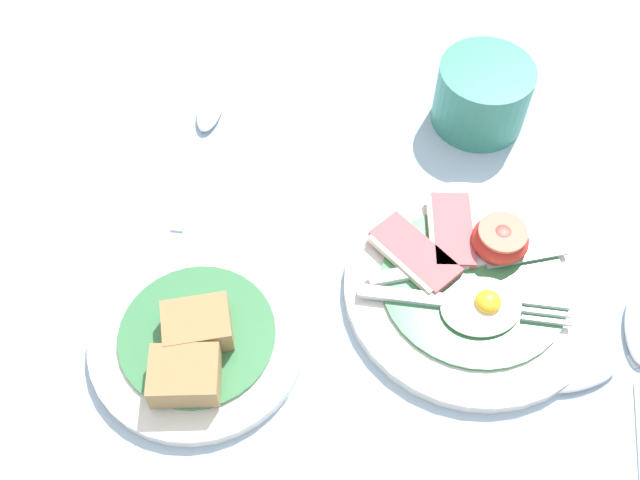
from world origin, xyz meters
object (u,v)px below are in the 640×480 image
object	(u,v)px
sugar_cup	(482,94)
teaspoon_by_saucer	(608,367)
teaspoon_near_cup	(205,127)
bread_plate	(197,344)
breakfast_plate	(473,281)

from	to	relation	value
sugar_cup	teaspoon_by_saucer	bearing A→B (deg)	-88.38
sugar_cup	teaspoon_near_cup	size ratio (longest dim) A/B	0.51
bread_plate	breakfast_plate	bearing A→B (deg)	1.27
breakfast_plate	sugar_cup	world-z (taller)	sugar_cup
bread_plate	sugar_cup	xyz separation A→B (m)	(0.33, 0.20, 0.03)
bread_plate	teaspoon_by_saucer	size ratio (longest dim) A/B	0.97
sugar_cup	teaspoon_near_cup	xyz separation A→B (m)	(-0.28, 0.05, -0.03)
bread_plate	teaspoon_by_saucer	distance (m)	0.35
breakfast_plate	teaspoon_near_cup	xyz separation A→B (m)	(-0.21, 0.24, -0.01)
breakfast_plate	teaspoon_by_saucer	distance (m)	0.13
bread_plate	sugar_cup	distance (m)	0.38
sugar_cup	bread_plate	bearing A→B (deg)	-148.52
bread_plate	teaspoon_by_saucer	world-z (taller)	bread_plate
teaspoon_near_cup	bread_plate	bearing A→B (deg)	-169.08
bread_plate	teaspoon_near_cup	distance (m)	0.25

